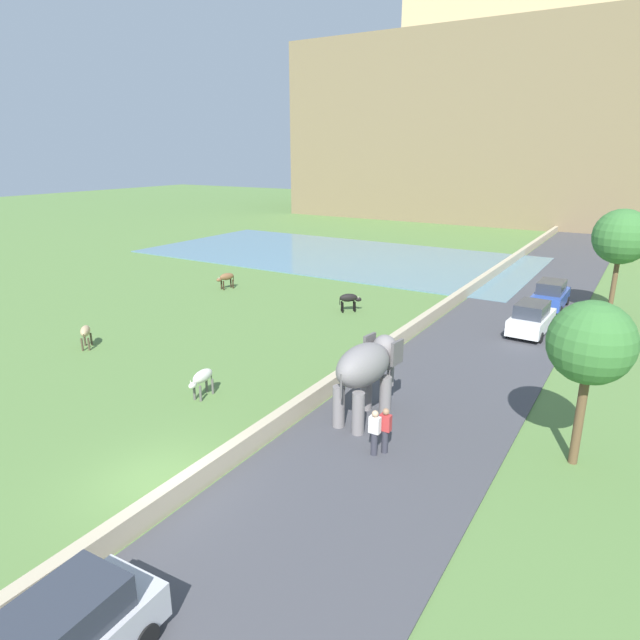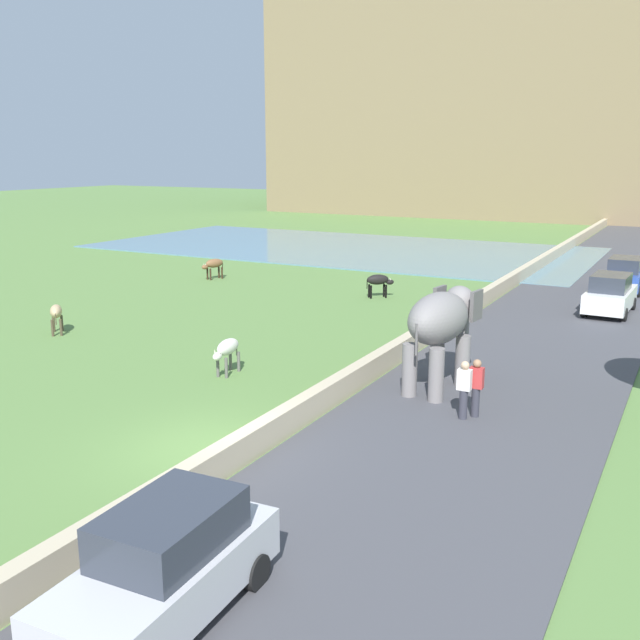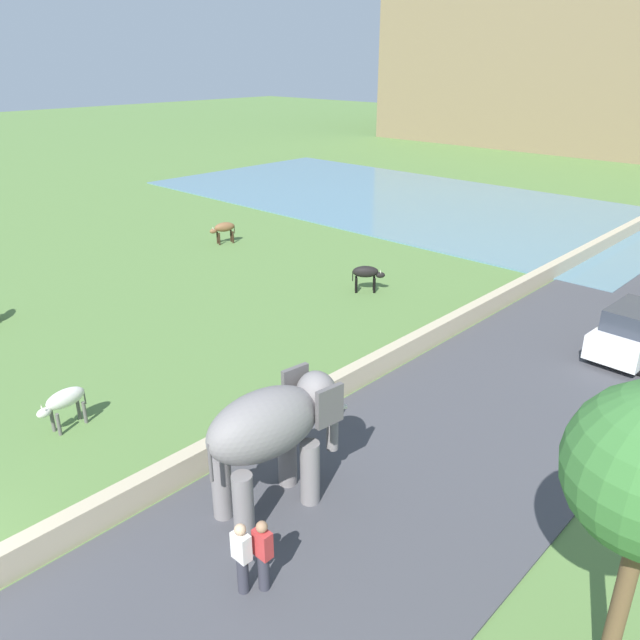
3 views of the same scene
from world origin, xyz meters
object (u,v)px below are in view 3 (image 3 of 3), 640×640
car_white (634,331)px  cow_black (367,273)px  elephant (273,429)px  cow_brown (224,228)px  cow_white (64,401)px  person_beside_elephant (263,554)px  person_trailing (242,557)px

car_white → cow_black: (-10.39, -1.34, -0.06)m
elephant → cow_brown: bearing=144.5°
cow_brown → car_white: bearing=2.4°
cow_brown → cow_black: bearing=-2.6°
cow_black → cow_white: same height
person_beside_elephant → person_trailing: bearing=-126.1°
elephant → cow_black: 14.10m
elephant → person_beside_elephant: 2.67m
person_beside_elephant → car_white: car_white is taller
person_trailing → car_white: car_white is taller
person_beside_elephant → car_white: 15.23m
person_beside_elephant → cow_brown: person_beside_elephant is taller
person_trailing → cow_white: (-7.81, 0.37, -0.04)m
person_beside_elephant → cow_white: person_beside_elephant is taller
elephant → cow_brown: 21.57m
cow_black → person_trailing: bearing=-58.5°
person_beside_elephant → cow_white: 8.04m
car_white → cow_black: size_ratio=3.26×
person_trailing → cow_black: person_trailing is taller
cow_brown → cow_white: bearing=-52.0°
person_trailing → cow_black: 16.56m
elephant → person_trailing: bearing=-56.8°
elephant → cow_black: (-7.27, 12.03, -1.20)m
person_beside_elephant → elephant: bearing=132.0°
person_beside_elephant → car_white: bearing=84.3°
person_trailing → cow_white: bearing=177.3°
elephant → cow_white: 6.77m
cow_black → cow_brown: same height
elephant → car_white: size_ratio=0.87×
person_trailing → car_white: 15.57m
cow_brown → cow_white: (11.11, -14.22, 0.00)m
person_beside_elephant → cow_white: (-8.04, 0.06, -0.04)m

